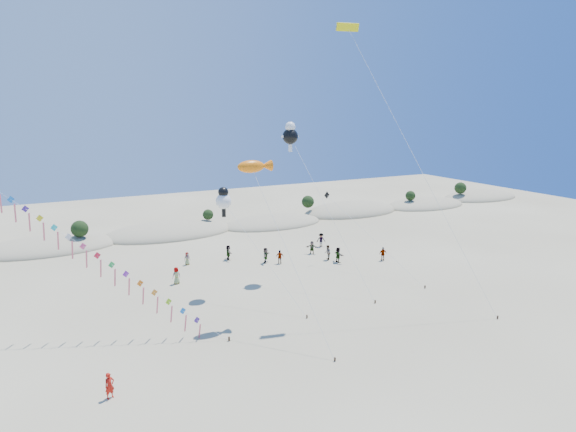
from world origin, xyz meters
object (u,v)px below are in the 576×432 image
at_px(kite_train, 13,202).
at_px(fish_kite, 255,167).
at_px(flyer_foreground, 110,386).
at_px(parafoil_kite, 353,37).

bearing_deg(kite_train, fish_kite, -16.18).
bearing_deg(flyer_foreground, fish_kite, 9.10).
bearing_deg(flyer_foreground, parafoil_kite, -3.48).
height_order(fish_kite, flyer_foreground, fish_kite).
bearing_deg(fish_kite, flyer_foreground, -149.61).
relative_size(fish_kite, parafoil_kite, 0.55).
relative_size(fish_kite, flyer_foreground, 8.01).
bearing_deg(parafoil_kite, fish_kite, 175.72).
xyz_separation_m(fish_kite, flyer_foreground, (-13.32, -7.81, -12.19)).
bearing_deg(flyer_foreground, kite_train, 88.78).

